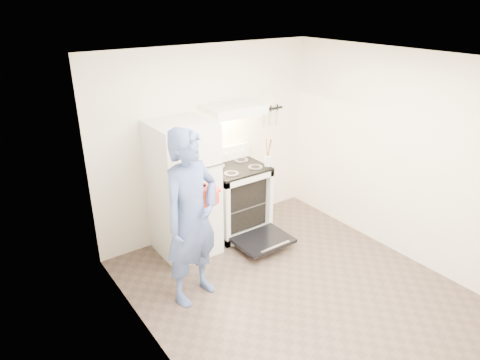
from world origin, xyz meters
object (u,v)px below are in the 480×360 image
Objects in this scene: tea_kettle at (210,156)px; person at (192,218)px; refrigerator at (184,189)px; dutch_oven at (205,196)px; stove_body at (237,200)px.

tea_kettle is 0.15× the size of person.
refrigerator is 0.69m from dutch_oven.
tea_kettle reaches higher than stove_body.
refrigerator is at bearing -178.23° from stove_body.
tea_kettle is at bearing 140.84° from stove_body.
tea_kettle is at bearing 55.46° from dutch_oven.
refrigerator is 0.95m from person.
refrigerator is 4.52× the size of dutch_oven.
person reaches higher than stove_body.
person is 5.05× the size of dutch_oven.
stove_body is (0.81, 0.02, -0.39)m from refrigerator.
stove_body is 1.27m from dutch_oven.
person is (-0.37, -0.87, 0.10)m from refrigerator.
person reaches higher than tea_kettle.
stove_body is at bearing 1.77° from refrigerator.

